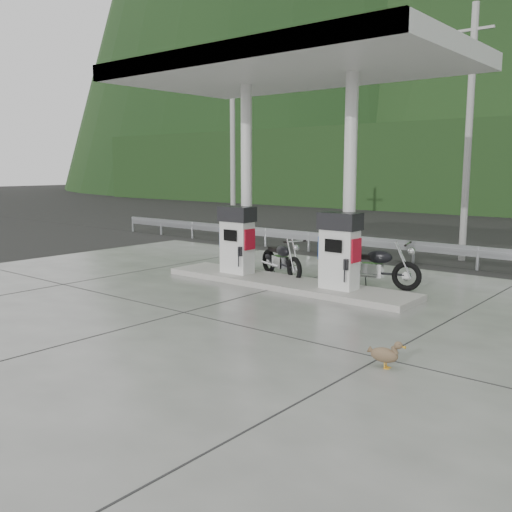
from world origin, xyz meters
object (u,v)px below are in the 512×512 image
Objects in this scene: motorcycle_left at (374,267)px; duck at (384,355)px; gas_pump_left at (237,240)px; gas_pump_right at (339,251)px; motorcycle_right at (281,260)px.

motorcycle_left reaches higher than duck.
duck is (6.34, -3.84, -0.86)m from gas_pump_left.
gas_pump_left is 3.43× the size of duck.
gas_pump_left is 1.00× the size of gas_pump_right.
gas_pump_left is 3.72m from motorcycle_left.
motorcycle_left is at bearing 32.43° from motorcycle_right.
gas_pump_left is 0.83× the size of motorcycle_left.
gas_pump_left is 7.47m from duck.
motorcycle_right reaches higher than duck.
gas_pump_left reaches higher than motorcycle_left.
motorcycle_left is (0.26, 1.27, -0.54)m from gas_pump_right.
gas_pump_right reaches higher than motorcycle_left.
gas_pump_right is at bearing 122.18° from duck.
duck is at bearing -15.91° from motorcycle_right.
motorcycle_left is 4.14× the size of duck.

